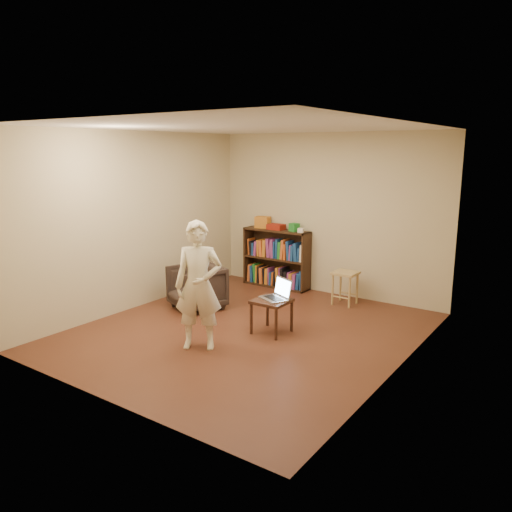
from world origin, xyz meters
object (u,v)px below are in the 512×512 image
Objects in this scene: armchair at (197,287)px; stool at (345,278)px; person at (199,286)px; laptop at (277,294)px; side_table at (272,305)px; bookshelf at (277,262)px.

stool is at bearing 61.15° from armchair.
person reaches higher than stool.
armchair is 1.60× the size of laptop.
stool is 1.15× the size of side_table.
armchair reaches higher than side_table.
person is (-0.70, -2.56, 0.35)m from stool.
laptop reaches higher than stool.
person is at bearing -116.09° from side_table.
laptop reaches higher than armchair.
side_table is at bearing -91.82° from laptop.
side_table is 0.16m from laptop.
bookshelf is 1.68× the size of armchair.
laptop is at bearing 63.26° from side_table.
bookshelf reaches higher than armchair.
stool is 0.33× the size of person.
side_table is (1.47, -0.22, 0.05)m from armchair.
laptop is (1.51, -0.14, 0.18)m from armchair.
armchair is (-0.31, -1.73, -0.11)m from bookshelf.
side_table is (-0.26, -1.66, -0.04)m from stool.
bookshelf is at bearing 72.78° from person.
armchair is at bearing -140.07° from stool.
stool is 1.15× the size of laptop.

